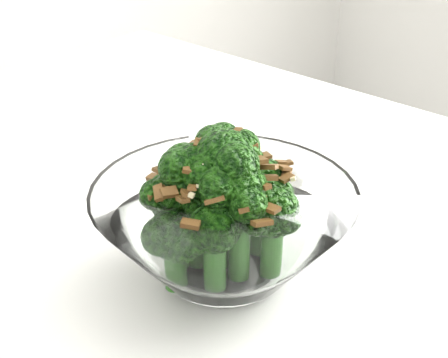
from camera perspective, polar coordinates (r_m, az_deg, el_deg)
broccoli_dish at (r=0.52m, az=-0.04°, el=-3.56°), size 0.20×0.20×0.13m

